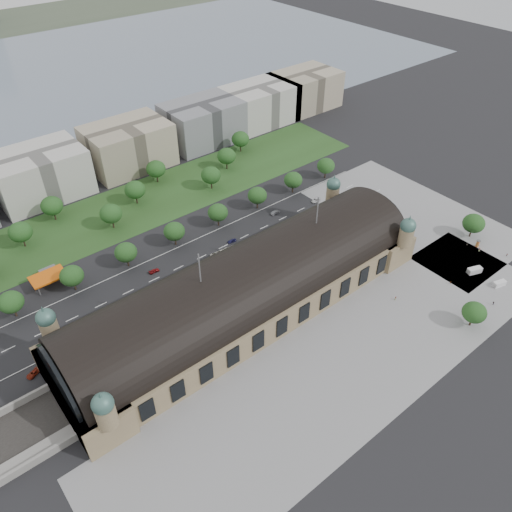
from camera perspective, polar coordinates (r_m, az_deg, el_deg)
ground at (r=197.08m, az=-0.98°, el=-6.01°), size 900.00×900.00×0.00m
station at (r=189.96m, az=-1.01°, el=-3.81°), size 150.00×48.40×44.30m
plaza_south at (r=181.25m, az=10.44°, el=-12.16°), size 190.00×48.00×0.12m
plaza_east at (r=258.81m, az=17.30°, el=4.45°), size 56.00×100.00×0.12m
road_slab at (r=213.73m, az=-11.56°, el=-2.67°), size 260.00×26.00×0.10m
grass_belt at (r=256.36m, az=-16.71°, el=4.23°), size 300.00×45.00×0.10m
petrol_station at (r=224.61m, az=-22.61°, el=-1.97°), size 14.00×13.00×5.05m
lake at (r=439.91m, az=-26.89°, el=16.51°), size 700.00×320.00×0.08m
office_3 at (r=280.23m, az=-23.46°, el=8.59°), size 45.00×32.00×24.00m
office_4 at (r=294.17m, az=-14.38°, el=12.09°), size 45.00×32.00×24.00m
office_5 at (r=315.51m, az=-6.13°, el=14.95°), size 45.00×32.00×24.00m
office_6 at (r=339.90m, az=0.43°, el=16.96°), size 45.00×32.00×24.00m
office_7 at (r=364.89m, az=5.55°, el=18.37°), size 45.00×32.00×24.00m
tree_row_2 at (r=210.43m, az=-26.22°, el=-4.75°), size 9.60×9.60×11.52m
tree_row_3 at (r=213.28m, az=-20.32°, el=-2.13°), size 9.60×9.60×11.52m
tree_row_4 at (r=218.73m, az=-14.66°, el=0.41°), size 9.60×9.60×11.52m
tree_row_5 at (r=226.61m, az=-9.33°, el=2.79°), size 9.60×9.60×11.52m
tree_row_6 at (r=236.67m, az=-4.38°, el=4.98°), size 9.60×9.60×11.52m
tree_row_7 at (r=248.65m, az=0.15°, el=6.93°), size 9.60×9.60×11.52m
tree_row_8 at (r=262.28m, az=4.27°, el=8.66°), size 9.60×9.60×11.52m
tree_row_9 at (r=277.33m, az=7.99°, el=10.18°), size 9.60×9.60×11.52m
tree_belt_4 at (r=245.79m, az=-25.34°, el=2.50°), size 10.40×10.40×12.48m
tree_belt_5 at (r=258.91m, az=-22.31°, el=5.34°), size 10.40×10.40×12.48m
tree_belt_6 at (r=243.79m, az=-16.25°, el=4.67°), size 10.40×10.40×12.48m
tree_belt_7 at (r=259.25m, az=-13.67°, el=7.37°), size 10.40×10.40×12.48m
tree_belt_8 at (r=275.67m, az=-11.36°, el=9.74°), size 10.40×10.40×12.48m
tree_belt_9 at (r=265.63m, az=-5.18°, el=9.18°), size 10.40×10.40×12.48m
tree_belt_10 at (r=283.73m, az=-3.39°, el=11.34°), size 10.40×10.40×12.48m
tree_belt_11 at (r=302.42m, az=-1.80°, el=13.22°), size 10.40×10.40×12.48m
tree_plaza_ne at (r=249.49m, az=23.62°, el=3.44°), size 10.00×10.00×11.69m
tree_plaza_s at (r=202.83m, az=23.68°, el=-5.92°), size 9.00×9.00×10.64m
traffic_car_3 at (r=217.05m, az=-11.57°, el=-1.68°), size 4.71×2.00×1.36m
traffic_car_4 at (r=229.37m, az=-2.78°, el=1.74°), size 4.35×2.13×1.43m
traffic_car_5 at (r=248.03m, az=2.19°, el=4.99°), size 4.96×1.91×1.61m
traffic_car_6 at (r=259.21m, az=6.85°, el=6.35°), size 5.56×3.13×1.47m
parked_car_0 at (r=194.37m, az=-18.76°, el=-9.23°), size 4.92×3.99×1.57m
parked_car_1 at (r=191.17m, az=-24.10°, el=-12.13°), size 5.73×4.41×1.45m
parked_car_2 at (r=191.60m, az=-21.94°, el=-11.14°), size 5.88×5.10×1.62m
parked_car_3 at (r=196.35m, az=-14.07°, el=-7.45°), size 4.49×3.30×1.42m
parked_car_4 at (r=194.35m, az=-16.69°, el=-8.71°), size 4.18×3.45×1.34m
parked_car_5 at (r=200.36m, az=-10.33°, el=-5.62°), size 5.27×4.20×1.33m
parked_car_6 at (r=203.41m, az=-10.58°, el=-4.82°), size 5.04×3.62×1.35m
bus_west at (r=203.86m, az=-11.16°, el=-4.47°), size 11.02×3.12×3.04m
bus_mid at (r=216.42m, az=-5.68°, el=-0.81°), size 10.88×3.05×3.00m
bus_east at (r=220.50m, az=-3.69°, el=0.29°), size 12.88×3.79×3.54m
van_east at (r=231.19m, az=23.63°, el=-1.55°), size 6.59×4.45×2.65m
van_south at (r=228.87m, az=26.01°, el=-2.89°), size 5.80×3.60×2.35m
advertising_column at (r=247.14m, az=24.02°, el=1.32°), size 1.83×1.83×3.47m
pedestrian_0 at (r=207.51m, az=15.66°, el=-4.68°), size 0.88×0.54×1.74m
pedestrian_1 at (r=222.15m, az=21.36°, el=-2.84°), size 0.69×0.63×1.57m
pedestrian_2 at (r=246.53m, az=22.98°, el=1.25°), size 0.76×0.86×1.53m
pedestrian_3 at (r=247.30m, az=26.75°, el=0.11°), size 0.96×0.54×1.57m
pedestrian_4 at (r=218.99m, az=25.48°, el=-4.91°), size 1.11×1.07×1.66m
pedestrian_5 at (r=244.93m, az=24.16°, el=0.65°), size 0.55×0.91×1.81m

